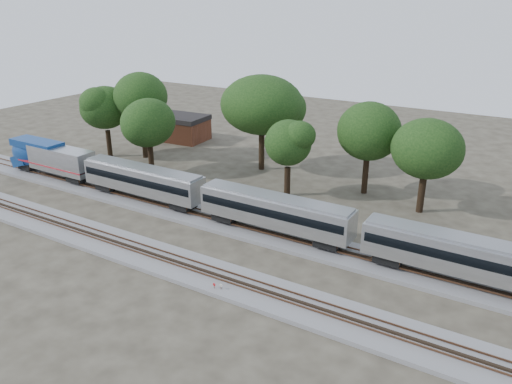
{
  "coord_description": "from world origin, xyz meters",
  "views": [
    {
      "loc": [
        27.29,
        -35.35,
        23.57
      ],
      "look_at": [
        2.99,
        5.0,
        5.13
      ],
      "focal_mm": 35.0,
      "sensor_mm": 36.0,
      "label": 1
    }
  ],
  "objects": [
    {
      "name": "switch_stand_red",
      "position": [
        5.34,
        -5.82,
        0.58
      ],
      "size": [
        0.29,
        0.07,
        0.91
      ],
      "rotation": [
        0.0,
        0.0,
        -0.16
      ],
      "color": "#512D19",
      "rests_on": "ground"
    },
    {
      "name": "brick_building",
      "position": [
        -28.37,
        31.29,
        2.2
      ],
      "size": [
        9.51,
        7.02,
        4.36
      ],
      "rotation": [
        0.0,
        0.0,
        0.07
      ],
      "color": "brown",
      "rests_on": "ground"
    },
    {
      "name": "tree_6",
      "position": [
        15.98,
        20.76,
        7.67
      ],
      "size": [
        7.81,
        7.81,
        11.02
      ],
      "color": "black",
      "rests_on": "ground"
    },
    {
      "name": "switch_stand_white",
      "position": [
        5.91,
        -5.62,
        0.59
      ],
      "size": [
        0.29,
        0.05,
        0.92
      ],
      "rotation": [
        0.0,
        0.0,
        -0.05
      ],
      "color": "#512D19",
      "rests_on": "ground"
    },
    {
      "name": "tree_0",
      "position": [
        -31.7,
        17.7,
        7.77
      ],
      "size": [
        7.92,
        7.92,
        11.16
      ],
      "color": "black",
      "rests_on": "ground"
    },
    {
      "name": "track_near",
      "position": [
        0.0,
        -4.0,
        0.21
      ],
      "size": [
        160.0,
        5.0,
        0.73
      ],
      "color": "slate",
      "rests_on": "ground"
    },
    {
      "name": "switch_lever",
      "position": [
        8.32,
        -5.26,
        0.15
      ],
      "size": [
        0.53,
        0.36,
        0.3
      ],
      "primitive_type": "cube",
      "rotation": [
        0.0,
        0.0,
        0.13
      ],
      "color": "#512D19",
      "rests_on": "ground"
    },
    {
      "name": "tree_3",
      "position": [
        -7.89,
        24.63,
        9.49
      ],
      "size": [
        9.66,
        9.66,
        13.62
      ],
      "color": "black",
      "rests_on": "ground"
    },
    {
      "name": "tree_4",
      "position": [
        0.18,
        17.32,
        6.91
      ],
      "size": [
        7.05,
        7.05,
        9.94
      ],
      "color": "black",
      "rests_on": "ground"
    },
    {
      "name": "tree_2",
      "position": [
        -20.57,
        15.09,
        7.3
      ],
      "size": [
        7.44,
        7.44,
        10.49
      ],
      "color": "black",
      "rests_on": "ground"
    },
    {
      "name": "train",
      "position": [
        23.0,
        6.0,
        3.13
      ],
      "size": [
        124.22,
        3.02,
        4.46
      ],
      "color": "silver",
      "rests_on": "ground"
    },
    {
      "name": "track_far",
      "position": [
        0.0,
        6.0,
        0.21
      ],
      "size": [
        160.0,
        5.0,
        0.73
      ],
      "color": "slate",
      "rests_on": "ground"
    },
    {
      "name": "tree_1",
      "position": [
        -26.51,
        20.17,
        9.53
      ],
      "size": [
        9.7,
        9.7,
        13.67
      ],
      "color": "black",
      "rests_on": "ground"
    },
    {
      "name": "tree_5",
      "position": [
        8.3,
        23.22,
        8.14
      ],
      "size": [
        8.29,
        8.29,
        11.69
      ],
      "color": "black",
      "rests_on": "ground"
    },
    {
      "name": "ground",
      "position": [
        0.0,
        0.0,
        0.0
      ],
      "size": [
        160.0,
        160.0,
        0.0
      ],
      "primitive_type": "plane",
      "color": "#383328",
      "rests_on": "ground"
    }
  ]
}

